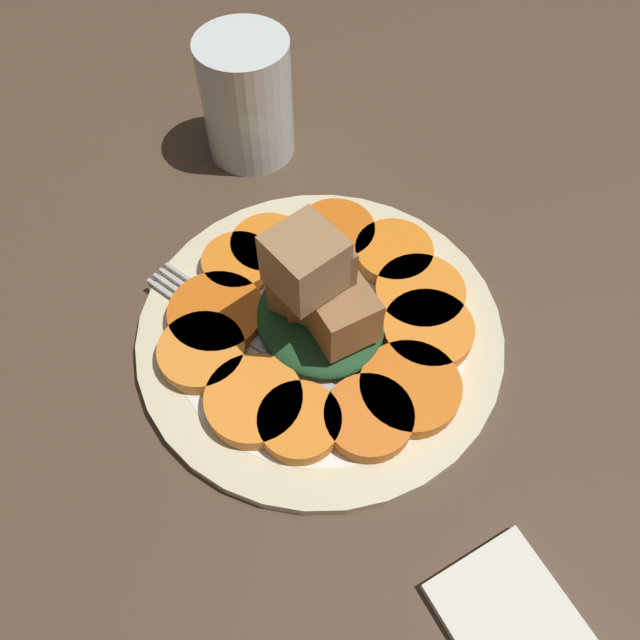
# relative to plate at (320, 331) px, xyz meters

# --- Properties ---
(table_slab) EXTENTS (1.20, 1.20, 0.02)m
(table_slab) POSITION_rel_plate_xyz_m (0.00, 0.00, -0.02)
(table_slab) COLOR #4C3828
(table_slab) RESTS_ON ground
(plate) EXTENTS (0.28, 0.28, 0.01)m
(plate) POSITION_rel_plate_xyz_m (0.00, 0.00, 0.00)
(plate) COLOR beige
(plate) RESTS_ON table_slab
(carrot_slice_0) EXTENTS (0.06, 0.06, 0.01)m
(carrot_slice_0) POSITION_rel_plate_xyz_m (-0.07, 0.05, 0.01)
(carrot_slice_0) COLOR orange
(carrot_slice_0) RESTS_ON plate
(carrot_slice_1) EXTENTS (0.06, 0.06, 0.01)m
(carrot_slice_1) POSITION_rel_plate_xyz_m (-0.09, 0.00, 0.01)
(carrot_slice_1) COLOR orange
(carrot_slice_1) RESTS_ON plate
(carrot_slice_2) EXTENTS (0.06, 0.06, 0.01)m
(carrot_slice_2) POSITION_rel_plate_xyz_m (-0.08, -0.03, 0.01)
(carrot_slice_2) COLOR orange
(carrot_slice_2) RESTS_ON plate
(carrot_slice_3) EXTENTS (0.07, 0.07, 0.01)m
(carrot_slice_3) POSITION_rel_plate_xyz_m (-0.05, -0.06, 0.01)
(carrot_slice_3) COLOR orange
(carrot_slice_3) RESTS_ON plate
(carrot_slice_4) EXTENTS (0.06, 0.06, 0.01)m
(carrot_slice_4) POSITION_rel_plate_xyz_m (-0.02, -0.09, 0.01)
(carrot_slice_4) COLOR orange
(carrot_slice_4) RESTS_ON plate
(carrot_slice_5) EXTENTS (0.07, 0.07, 0.01)m
(carrot_slice_5) POSITION_rel_plate_xyz_m (0.03, -0.07, 0.01)
(carrot_slice_5) COLOR orange
(carrot_slice_5) RESTS_ON plate
(carrot_slice_6) EXTENTS (0.06, 0.06, 0.01)m
(carrot_slice_6) POSITION_rel_plate_xyz_m (0.06, -0.05, 0.01)
(carrot_slice_6) COLOR orange
(carrot_slice_6) RESTS_ON plate
(carrot_slice_7) EXTENTS (0.06, 0.06, 0.01)m
(carrot_slice_7) POSITION_rel_plate_xyz_m (0.08, -0.01, 0.01)
(carrot_slice_7) COLOR orange
(carrot_slice_7) RESTS_ON plate
(carrot_slice_8) EXTENTS (0.07, 0.07, 0.01)m
(carrot_slice_8) POSITION_rel_plate_xyz_m (0.08, 0.03, 0.01)
(carrot_slice_8) COLOR orange
(carrot_slice_8) RESTS_ON plate
(carrot_slice_9) EXTENTS (0.07, 0.07, 0.01)m
(carrot_slice_9) POSITION_rel_plate_xyz_m (0.05, 0.07, 0.01)
(carrot_slice_9) COLOR orange
(carrot_slice_9) RESTS_ON plate
(carrot_slice_10) EXTENTS (0.07, 0.07, 0.01)m
(carrot_slice_10) POSITION_rel_plate_xyz_m (0.01, 0.08, 0.01)
(carrot_slice_10) COLOR orange
(carrot_slice_10) RESTS_ON plate
(carrot_slice_11) EXTENTS (0.06, 0.06, 0.01)m
(carrot_slice_11) POSITION_rel_plate_xyz_m (-0.03, 0.08, 0.01)
(carrot_slice_11) COLOR orange
(carrot_slice_11) RESTS_ON plate
(center_pile) EXTENTS (0.10, 0.09, 0.11)m
(center_pile) POSITION_rel_plate_xyz_m (-0.00, -0.00, 0.04)
(center_pile) COLOR #1E4723
(center_pile) RESTS_ON plate
(fork) EXTENTS (0.19, 0.09, 0.00)m
(fork) POSITION_rel_plate_xyz_m (-0.02, -0.05, 0.01)
(fork) COLOR #B2B2B7
(fork) RESTS_ON plate
(water_glass) EXTENTS (0.08, 0.08, 0.11)m
(water_glass) POSITION_rel_plate_xyz_m (-0.22, 0.05, 0.05)
(water_glass) COLOR silver
(water_glass) RESTS_ON table_slab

